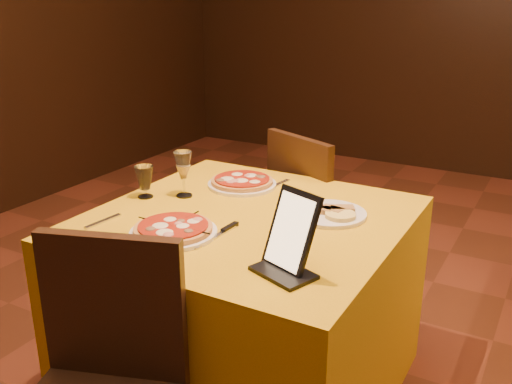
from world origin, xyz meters
The scene contains 11 objects.
main_table centered at (-0.46, 0.04, 0.38)m, with size 1.10×1.10×0.75m, color gold.
chair_main_far centered at (-0.46, 0.82, 0.46)m, with size 0.36×0.36×0.91m, color black, non-canonical shape.
pizza_near centered at (-0.59, -0.23, 0.77)m, with size 0.30×0.30×0.03m.
pizza_far centered at (-0.65, 0.33, 0.77)m, with size 0.29×0.29×0.03m.
cutlet_dish centered at (-0.20, 0.20, 0.76)m, with size 0.27×0.27×0.03m.
wine_glass centered at (-0.79, 0.10, 0.84)m, with size 0.08×0.08×0.19m, color #D1B777, non-canonical shape.
water_glass centered at (-0.92, 0.02, 0.81)m, with size 0.07×0.07×0.13m, color silver, non-canonical shape.
tablet centered at (-0.14, -0.25, 0.87)m, with size 0.16×0.01×0.24m, color black.
knife centered at (-0.45, -0.18, 0.75)m, with size 0.22×0.02×0.01m, color #A9AAAF.
fork_near centered at (-0.88, -0.26, 0.75)m, with size 0.16×0.02×0.01m, color silver.
fork_far centered at (-0.52, 0.41, 0.75)m, with size 0.18×0.02×0.01m, color silver.
Camera 1 is at (0.52, -1.64, 1.53)m, focal length 40.00 mm.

